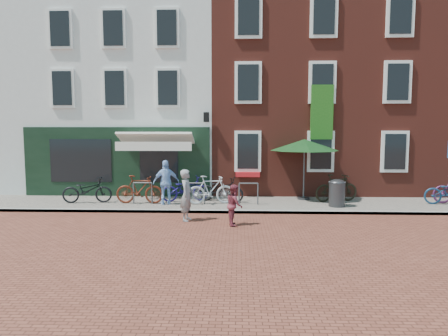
{
  "coord_description": "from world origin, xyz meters",
  "views": [
    {
      "loc": [
        0.15,
        -13.8,
        2.96
      ],
      "look_at": [
        -0.41,
        1.01,
        1.49
      ],
      "focal_mm": 32.44,
      "sensor_mm": 36.0,
      "label": 1
    }
  ],
  "objects_px": {
    "bicycle_0": "(87,190)",
    "bicycle_3": "(211,190)",
    "woman": "(187,195)",
    "bicycle_1": "(140,189)",
    "cafe_person": "(166,182)",
    "bicycle_2": "(185,189)",
    "boy": "(234,205)",
    "litter_bin": "(337,192)",
    "bicycle_5": "(336,188)",
    "bicycle_4": "(221,189)",
    "parasol": "(304,143)"
  },
  "relations": [
    {
      "from": "litter_bin",
      "to": "bicycle_0",
      "type": "height_order",
      "value": "litter_bin"
    },
    {
      "from": "woman",
      "to": "boy",
      "type": "bearing_deg",
      "value": -101.63
    },
    {
      "from": "bicycle_2",
      "to": "cafe_person",
      "type": "bearing_deg",
      "value": 120.34
    },
    {
      "from": "parasol",
      "to": "bicycle_1",
      "type": "distance_m",
      "value": 6.7
    },
    {
      "from": "litter_bin",
      "to": "woman",
      "type": "xyz_separation_m",
      "value": [
        -5.25,
        -2.04,
        0.17
      ]
    },
    {
      "from": "bicycle_3",
      "to": "bicycle_5",
      "type": "height_order",
      "value": "same"
    },
    {
      "from": "cafe_person",
      "to": "bicycle_4",
      "type": "relative_size",
      "value": 0.9
    },
    {
      "from": "bicycle_5",
      "to": "boy",
      "type": "bearing_deg",
      "value": 114.83
    },
    {
      "from": "bicycle_2",
      "to": "bicycle_3",
      "type": "relative_size",
      "value": 1.03
    },
    {
      "from": "bicycle_3",
      "to": "boy",
      "type": "bearing_deg",
      "value": -175.34
    },
    {
      "from": "cafe_person",
      "to": "bicycle_5",
      "type": "bearing_deg",
      "value": 169.57
    },
    {
      "from": "bicycle_4",
      "to": "bicycle_5",
      "type": "xyz_separation_m",
      "value": [
        4.5,
        0.18,
        0.05
      ]
    },
    {
      "from": "litter_bin",
      "to": "parasol",
      "type": "relative_size",
      "value": 0.39
    },
    {
      "from": "woman",
      "to": "bicycle_2",
      "type": "relative_size",
      "value": 0.89
    },
    {
      "from": "bicycle_5",
      "to": "bicycle_1",
      "type": "bearing_deg",
      "value": 77.89
    },
    {
      "from": "bicycle_0",
      "to": "bicycle_5",
      "type": "distance_m",
      "value": 9.63
    },
    {
      "from": "litter_bin",
      "to": "bicycle_5",
      "type": "bearing_deg",
      "value": 77.62
    },
    {
      "from": "bicycle_1",
      "to": "parasol",
      "type": "bearing_deg",
      "value": -78.66
    },
    {
      "from": "bicycle_4",
      "to": "bicycle_3",
      "type": "bearing_deg",
      "value": 163.98
    },
    {
      "from": "woman",
      "to": "parasol",
      "type": "bearing_deg",
      "value": -42.81
    },
    {
      "from": "bicycle_0",
      "to": "parasol",
      "type": "bearing_deg",
      "value": -90.99
    },
    {
      "from": "woman",
      "to": "bicycle_1",
      "type": "height_order",
      "value": "woman"
    },
    {
      "from": "bicycle_1",
      "to": "bicycle_3",
      "type": "height_order",
      "value": "same"
    },
    {
      "from": "bicycle_3",
      "to": "bicycle_4",
      "type": "xyz_separation_m",
      "value": [
        0.36,
        0.51,
        -0.05
      ]
    },
    {
      "from": "litter_bin",
      "to": "bicycle_4",
      "type": "bearing_deg",
      "value": 169.21
    },
    {
      "from": "boy",
      "to": "litter_bin",
      "type": "bearing_deg",
      "value": -61.86
    },
    {
      "from": "boy",
      "to": "bicycle_3",
      "type": "distance_m",
      "value": 3.03
    },
    {
      "from": "bicycle_4",
      "to": "cafe_person",
      "type": "bearing_deg",
      "value": 126.24
    },
    {
      "from": "parasol",
      "to": "cafe_person",
      "type": "bearing_deg",
      "value": -166.47
    },
    {
      "from": "bicycle_5",
      "to": "bicycle_3",
      "type": "bearing_deg",
      "value": 80.65
    },
    {
      "from": "woman",
      "to": "bicycle_1",
      "type": "relative_size",
      "value": 0.92
    },
    {
      "from": "bicycle_1",
      "to": "bicycle_4",
      "type": "bearing_deg",
      "value": -79.32
    },
    {
      "from": "bicycle_0",
      "to": "bicycle_3",
      "type": "distance_m",
      "value": 4.75
    },
    {
      "from": "bicycle_3",
      "to": "bicycle_0",
      "type": "bearing_deg",
      "value": 76.05
    },
    {
      "from": "boy",
      "to": "cafe_person",
      "type": "distance_m",
      "value": 3.8
    },
    {
      "from": "parasol",
      "to": "cafe_person",
      "type": "xyz_separation_m",
      "value": [
        -5.33,
        -1.28,
        -1.44
      ]
    },
    {
      "from": "bicycle_0",
      "to": "bicycle_3",
      "type": "xyz_separation_m",
      "value": [
        4.75,
        -0.06,
        0.05
      ]
    },
    {
      "from": "litter_bin",
      "to": "bicycle_4",
      "type": "relative_size",
      "value": 0.57
    },
    {
      "from": "bicycle_1",
      "to": "bicycle_2",
      "type": "distance_m",
      "value": 1.75
    },
    {
      "from": "bicycle_4",
      "to": "bicycle_5",
      "type": "height_order",
      "value": "bicycle_5"
    },
    {
      "from": "bicycle_2",
      "to": "bicycle_4",
      "type": "height_order",
      "value": "same"
    },
    {
      "from": "boy",
      "to": "cafe_person",
      "type": "xyz_separation_m",
      "value": [
        -2.59,
        2.76,
        0.31
      ]
    },
    {
      "from": "bicycle_0",
      "to": "bicycle_2",
      "type": "bearing_deg",
      "value": -91.16
    },
    {
      "from": "litter_bin",
      "to": "boy",
      "type": "xyz_separation_m",
      "value": [
        -3.71,
        -2.58,
        -0.02
      ]
    },
    {
      "from": "bicycle_2",
      "to": "litter_bin",
      "type": "bearing_deg",
      "value": -114.74
    },
    {
      "from": "bicycle_2",
      "to": "bicycle_5",
      "type": "distance_m",
      "value": 5.91
    },
    {
      "from": "bicycle_4",
      "to": "bicycle_5",
      "type": "bearing_deg",
      "value": -68.97
    },
    {
      "from": "bicycle_2",
      "to": "bicycle_3",
      "type": "xyz_separation_m",
      "value": [
        1.05,
        -0.53,
        0.05
      ]
    },
    {
      "from": "litter_bin",
      "to": "bicycle_3",
      "type": "relative_size",
      "value": 0.59
    },
    {
      "from": "cafe_person",
      "to": "bicycle_0",
      "type": "bearing_deg",
      "value": -21.05
    }
  ]
}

